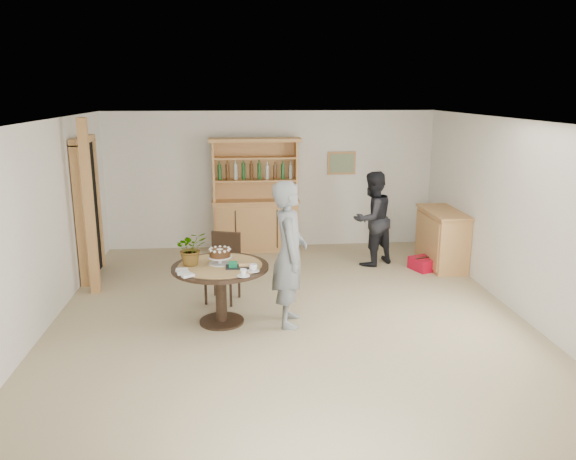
# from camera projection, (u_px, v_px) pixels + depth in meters

# --- Properties ---
(ground) EXTENTS (7.00, 7.00, 0.00)m
(ground) POSITION_uv_depth(u_px,v_px,m) (289.00, 318.00, 7.23)
(ground) COLOR #C2B285
(ground) RESTS_ON ground
(room_shell) EXTENTS (6.04, 7.04, 2.52)m
(room_shell) POSITION_uv_depth(u_px,v_px,m) (289.00, 185.00, 6.82)
(room_shell) COLOR white
(room_shell) RESTS_ON ground
(doorway) EXTENTS (0.13, 1.10, 2.18)m
(doorway) POSITION_uv_depth(u_px,v_px,m) (87.00, 207.00, 8.64)
(doorway) COLOR black
(doorway) RESTS_ON ground
(pine_post) EXTENTS (0.12, 0.12, 2.50)m
(pine_post) POSITION_uv_depth(u_px,v_px,m) (89.00, 208.00, 7.85)
(pine_post) COLOR tan
(pine_post) RESTS_ON ground
(hutch) EXTENTS (1.62, 0.54, 2.04)m
(hutch) POSITION_uv_depth(u_px,v_px,m) (256.00, 213.00, 10.17)
(hutch) COLOR tan
(hutch) RESTS_ON ground
(sideboard) EXTENTS (0.54, 1.26, 0.94)m
(sideboard) POSITION_uv_depth(u_px,v_px,m) (442.00, 238.00, 9.30)
(sideboard) COLOR tan
(sideboard) RESTS_ON ground
(dining_table) EXTENTS (1.20, 1.20, 0.76)m
(dining_table) POSITION_uv_depth(u_px,v_px,m) (221.00, 277.00, 6.96)
(dining_table) COLOR black
(dining_table) RESTS_ON ground
(dining_chair) EXTENTS (0.53, 0.53, 0.95)m
(dining_chair) POSITION_uv_depth(u_px,v_px,m) (224.00, 262.00, 7.77)
(dining_chair) COLOR black
(dining_chair) RESTS_ON ground
(birthday_cake) EXTENTS (0.30, 0.30, 0.20)m
(birthday_cake) POSITION_uv_depth(u_px,v_px,m) (220.00, 254.00, 6.94)
(birthday_cake) COLOR white
(birthday_cake) RESTS_ON dining_table
(flower_vase) EXTENTS (0.47, 0.44, 0.42)m
(flower_vase) POSITION_uv_depth(u_px,v_px,m) (191.00, 248.00, 6.89)
(flower_vase) COLOR #3F7233
(flower_vase) RESTS_ON dining_table
(gift_tray) EXTENTS (0.30, 0.20, 0.08)m
(gift_tray) POSITION_uv_depth(u_px,v_px,m) (238.00, 266.00, 6.81)
(gift_tray) COLOR black
(gift_tray) RESTS_ON dining_table
(coffee_cup_a) EXTENTS (0.15, 0.15, 0.09)m
(coffee_cup_a) POSITION_uv_depth(u_px,v_px,m) (253.00, 268.00, 6.68)
(coffee_cup_a) COLOR white
(coffee_cup_a) RESTS_ON dining_table
(coffee_cup_b) EXTENTS (0.15, 0.15, 0.08)m
(coffee_cup_b) POSITION_uv_depth(u_px,v_px,m) (243.00, 273.00, 6.50)
(coffee_cup_b) COLOR white
(coffee_cup_b) RESTS_ON dining_table
(napkins) EXTENTS (0.24, 0.33, 0.03)m
(napkins) POSITION_uv_depth(u_px,v_px,m) (184.00, 273.00, 6.58)
(napkins) COLOR white
(napkins) RESTS_ON dining_table
(teen_boy) EXTENTS (0.48, 0.69, 1.81)m
(teen_boy) POSITION_uv_depth(u_px,v_px,m) (289.00, 254.00, 6.86)
(teen_boy) COLOR slate
(teen_boy) RESTS_ON ground
(adult_person) EXTENTS (0.96, 0.91, 1.57)m
(adult_person) POSITION_uv_depth(u_px,v_px,m) (372.00, 219.00, 9.29)
(adult_person) COLOR black
(adult_person) RESTS_ON ground
(red_suitcase) EXTENTS (0.70, 0.59, 0.21)m
(red_suitcase) POSITION_uv_depth(u_px,v_px,m) (430.00, 263.00, 9.22)
(red_suitcase) COLOR red
(red_suitcase) RESTS_ON ground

